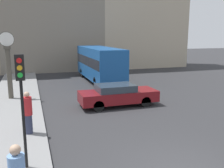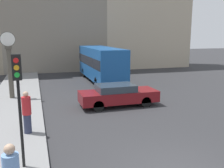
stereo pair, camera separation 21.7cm
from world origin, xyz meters
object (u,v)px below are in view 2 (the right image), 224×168
object	(u,v)px
traffic_light_near	(18,88)
street_clock	(10,66)
pedestrian_red_top	(27,112)
bus_distant	(101,62)
sedan_car	(118,95)

from	to	relation	value
traffic_light_near	street_clock	size ratio (longest dim) A/B	0.83
traffic_light_near	pedestrian_red_top	xyz separation A→B (m)	(0.08, 2.87, -1.64)
street_clock	bus_distant	bearing A→B (deg)	33.12
traffic_light_near	street_clock	distance (m)	9.57
traffic_light_near	street_clock	bearing A→B (deg)	96.18
sedan_car	traffic_light_near	size ratio (longest dim) A/B	1.33
street_clock	traffic_light_near	bearing A→B (deg)	-83.82
sedan_car	traffic_light_near	xyz separation A→B (m)	(-5.21, -6.15, 2.01)
sedan_car	traffic_light_near	bearing A→B (deg)	-130.23
traffic_light_near	pedestrian_red_top	bearing A→B (deg)	88.46
sedan_car	street_clock	distance (m)	7.25
bus_distant	street_clock	xyz separation A→B (m)	(-7.31, -4.77, 0.52)
traffic_light_near	pedestrian_red_top	size ratio (longest dim) A/B	1.96
bus_distant	traffic_light_near	xyz separation A→B (m)	(-6.29, -14.27, 0.93)
sedan_car	bus_distant	xyz separation A→B (m)	(1.08, 8.12, 1.08)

